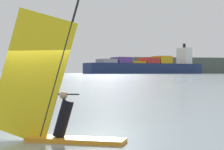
{
  "coord_description": "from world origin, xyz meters",
  "views": [
    {
      "loc": [
        2.72,
        -11.73,
        1.89
      ],
      "look_at": [
        0.92,
        17.5,
        1.7
      ],
      "focal_mm": 65.15,
      "sensor_mm": 36.0,
      "label": 1
    }
  ],
  "objects": [
    {
      "name": "cargo_ship",
      "position": [
        16.17,
        534.32,
        10.04
      ],
      "size": [
        160.25,
        113.79,
        42.45
      ],
      "rotation": [
        0.0,
        0.0,
        3.7
      ],
      "color": "navy",
      "rests_on": "ground_plane"
    },
    {
      "name": "ground_plane",
      "position": [
        0.0,
        0.0,
        0.0
      ],
      "size": [
        4000.0,
        4000.0,
        0.0
      ],
      "primitive_type": "plane",
      "color": "gray"
    },
    {
      "name": "windsurfer",
      "position": [
        0.42,
        -0.74,
        1.0
      ],
      "size": [
        3.98,
        1.2,
        4.04
      ],
      "rotation": [
        0.0,
        0.0,
        6.11
      ],
      "color": "orange",
      "rests_on": "ground_plane"
    }
  ]
}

